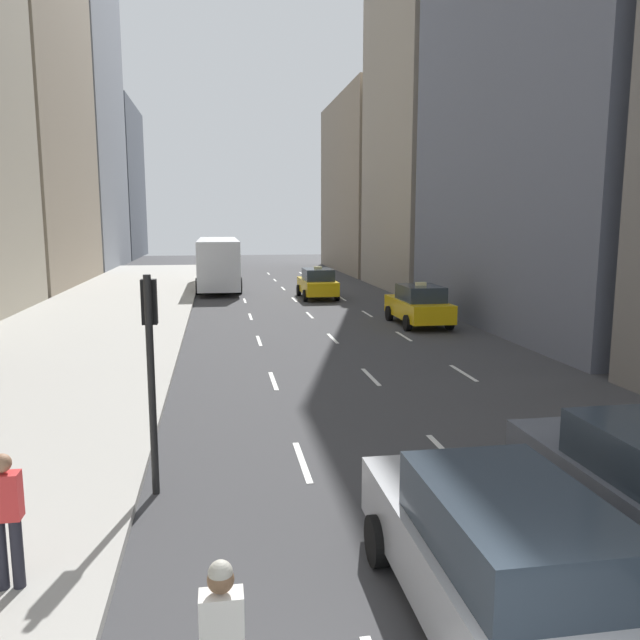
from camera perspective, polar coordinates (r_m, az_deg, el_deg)
sidewalk_left at (r=30.70m, az=-19.26°, el=0.39°), size 8.00×66.00×0.15m
lane_markings at (r=26.64m, az=-0.01°, el=-0.51°), size 5.72×56.00×0.01m
building_row_left at (r=44.17m, az=-27.08°, el=19.92°), size 6.00×86.90×34.79m
building_row_right at (r=35.03m, az=15.11°, el=22.72°), size 6.00×62.69×30.88m
taxi_lead at (r=35.94m, az=-0.24°, el=3.38°), size 2.02×4.40×1.87m
taxi_second at (r=26.97m, az=9.02°, el=1.38°), size 2.02×4.40×1.87m
sedan_silver_behind at (r=7.28m, az=16.17°, el=-20.39°), size 2.02×4.94×1.74m
city_bus at (r=41.85m, az=-9.30°, el=5.31°), size 2.80×11.61×3.25m
pedestrian_near_curb at (r=8.38m, az=-26.79°, el=-15.58°), size 0.36×0.22×1.65m
traffic_light_pole at (r=10.32m, az=-15.23°, el=-2.52°), size 0.24×0.42×3.60m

